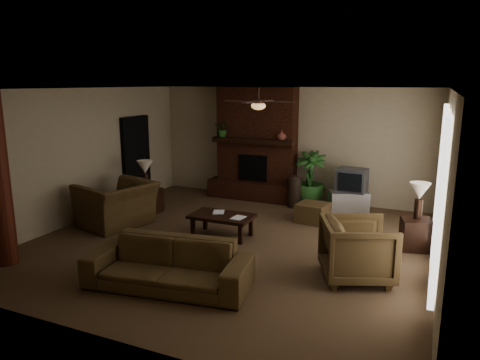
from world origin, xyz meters
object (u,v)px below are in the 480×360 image
at_px(sofa, 168,257).
at_px(side_table_left, 149,201).
at_px(armchair_right, 358,247).
at_px(lamp_right, 420,194).
at_px(coffee_table, 222,218).
at_px(side_table_right, 416,234).
at_px(armchair_left, 117,197).
at_px(lamp_left, 145,169).
at_px(floor_plant, 309,191).
at_px(floor_vase, 295,189).
at_px(tv_stand, 348,202).
at_px(ottoman, 313,213).

xyz_separation_m(sofa, side_table_left, (-2.50, 3.05, -0.19)).
distance_m(armchair_right, lamp_right, 1.96).
relative_size(coffee_table, side_table_right, 2.18).
xyz_separation_m(armchair_left, side_table_right, (5.72, 1.07, -0.33)).
bearing_deg(lamp_left, side_table_right, 0.27).
relative_size(armchair_right, floor_plant, 0.78).
height_order(lamp_left, side_table_right, lamp_left).
bearing_deg(lamp_left, lamp_right, 0.76).
bearing_deg(side_table_right, side_table_left, -179.80).
bearing_deg(lamp_left, floor_vase, 31.32).
bearing_deg(tv_stand, armchair_left, -169.07).
bearing_deg(coffee_table, floor_vase, 75.59).
bearing_deg(lamp_left, sofa, -49.98).
bearing_deg(lamp_right, armchair_right, -113.05).
height_order(lamp_left, lamp_right, same).
height_order(floor_vase, side_table_right, floor_vase).
height_order(armchair_right, side_table_right, armchair_right).
relative_size(armchair_right, side_table_right, 1.86).
height_order(coffee_table, lamp_left, lamp_left).
bearing_deg(armchair_right, sofa, 96.64).
bearing_deg(lamp_left, ottoman, 13.07).
xyz_separation_m(floor_plant, side_table_left, (-3.19, -2.06, -0.09)).
bearing_deg(sofa, floor_vase, 76.81).
height_order(armchair_right, floor_plant, armchair_right).
bearing_deg(lamp_right, lamp_left, -179.24).
bearing_deg(floor_plant, lamp_right, -38.53).
xyz_separation_m(floor_vase, lamp_right, (2.78, -1.72, 0.57)).
relative_size(armchair_left, side_table_right, 2.51).
height_order(side_table_left, lamp_right, lamp_right).
distance_m(armchair_right, side_table_right, 1.87).
distance_m(sofa, floor_plant, 5.16).
distance_m(sofa, lamp_left, 4.01).
height_order(tv_stand, side_table_right, side_table_right).
bearing_deg(floor_vase, ottoman, -53.79).
distance_m(floor_plant, lamp_right, 3.26).
xyz_separation_m(armchair_left, lamp_right, (5.72, 1.11, 0.40)).
relative_size(armchair_left, side_table_left, 2.51).
bearing_deg(armchair_left, lamp_left, -164.87).
bearing_deg(floor_vase, lamp_left, -148.68).
height_order(side_table_left, lamp_left, lamp_left).
distance_m(armchair_left, floor_plant, 4.48).
bearing_deg(side_table_right, floor_vase, 147.54).
height_order(armchair_right, floor_vase, armchair_right).
height_order(floor_plant, lamp_right, lamp_right).
relative_size(tv_stand, floor_vase, 1.10).
xyz_separation_m(tv_stand, lamp_left, (-4.22, -1.83, 0.75)).
distance_m(armchair_left, armchair_right, 5.02).
bearing_deg(lamp_left, tv_stand, 23.44).
bearing_deg(sofa, ottoman, 65.80).
relative_size(armchair_right, lamp_left, 1.57).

